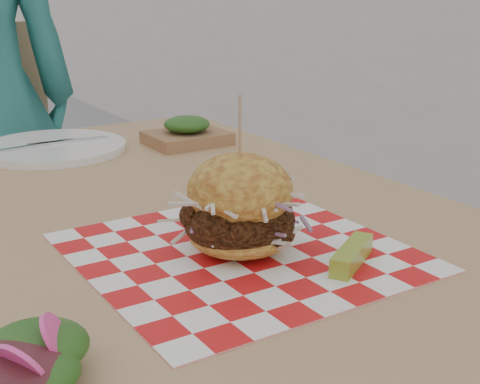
{
  "coord_description": "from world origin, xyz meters",
  "views": [
    {
      "loc": [
        -0.07,
        -0.85,
        1.05
      ],
      "look_at": [
        0.32,
        -0.24,
        0.82
      ],
      "focal_mm": 50.0,
      "sensor_mm": 36.0,
      "label": 1
    }
  ],
  "objects": [
    {
      "name": "place_setting",
      "position": [
        0.29,
        0.36,
        0.76
      ],
      "size": [
        0.27,
        0.27,
        0.02
      ],
      "color": "white",
      "rests_on": "patio_table"
    },
    {
      "name": "paper_liner",
      "position": [
        0.32,
        -0.24,
        0.75
      ],
      "size": [
        0.36,
        0.36,
        0.0
      ],
      "primitive_type": "cube",
      "color": "red",
      "rests_on": "patio_table"
    },
    {
      "name": "pickle_spear",
      "position": [
        0.41,
        -0.34,
        0.76
      ],
      "size": [
        0.09,
        0.07,
        0.02
      ],
      "primitive_type": "cube",
      "rotation": [
        0.0,
        0.0,
        0.55
      ],
      "color": "#A8B033",
      "rests_on": "paper_liner"
    },
    {
      "name": "patio_table",
      "position": [
        0.29,
        -0.06,
        0.67
      ],
      "size": [
        0.8,
        1.2,
        0.75
      ],
      "color": "tan",
      "rests_on": "ground"
    },
    {
      "name": "side_salad",
      "position": [
        0.05,
        -0.4,
        0.76
      ],
      "size": [
        0.13,
        0.14,
        0.05
      ],
      "color": "#3F1419",
      "rests_on": "patio_table"
    },
    {
      "name": "kraft_tray",
      "position": [
        0.53,
        0.28,
        0.77
      ],
      "size": [
        0.15,
        0.12,
        0.06
      ],
      "color": "#926742",
      "rests_on": "patio_table"
    },
    {
      "name": "sandwich",
      "position": [
        0.32,
        -0.24,
        0.8
      ],
      "size": [
        0.16,
        0.16,
        0.18
      ],
      "color": "gold",
      "rests_on": "paper_liner"
    }
  ]
}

